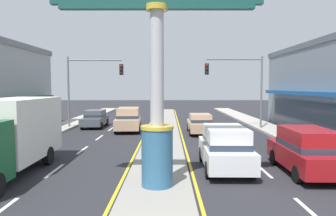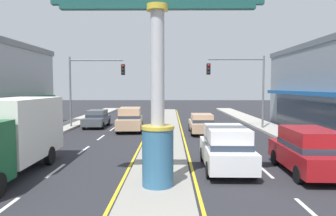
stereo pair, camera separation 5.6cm
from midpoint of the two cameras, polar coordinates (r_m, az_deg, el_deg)
median_strip at (r=22.29m, az=-0.64°, el=-5.26°), size 2.45×52.00×0.14m
sidewalk_left at (r=22.37m, az=-24.49°, el=-5.53°), size 2.28×60.00×0.18m
sidewalk_right at (r=22.04m, az=23.37°, el=-5.64°), size 2.28×60.00×0.18m
lane_markings at (r=20.97m, az=-0.71°, el=-6.03°), size 9.19×52.00×0.01m
district_sign at (r=10.80m, az=-1.78°, el=7.16°), size 7.21×1.16×7.59m
traffic_light_left_side at (r=27.71m, az=-14.00°, el=5.09°), size 4.86×0.46×6.20m
traffic_light_right_side at (r=26.75m, az=13.55°, el=5.14°), size 4.86×0.46×6.20m
sedan_near_right_lane at (r=24.23m, az=6.26°, el=-2.83°), size 1.84×4.30×1.53m
suv_far_right_lane at (r=25.70m, az=-6.94°, el=-2.01°), size 2.16×4.70×1.90m
suv_near_left_lane at (r=14.30m, az=24.38°, el=-7.09°), size 2.06×4.65×1.90m
box_truck_mid_left_lane at (r=14.41m, az=-26.93°, el=-4.22°), size 2.29×6.92×3.12m
sedan_far_left_oncoming at (r=28.67m, az=-12.87°, el=-1.86°), size 1.87×4.32×1.53m
suv_kerb_right at (r=13.91m, az=10.69°, el=-7.10°), size 2.03×4.63×1.90m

